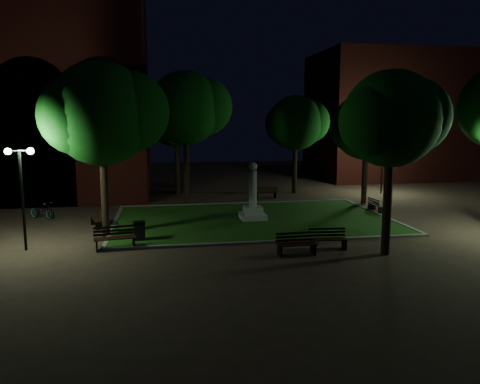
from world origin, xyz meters
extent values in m
plane|color=#453225|center=(0.00, 0.00, 0.00)|extent=(80.00, 80.00, 0.00)
cube|color=#215113|center=(0.00, 2.00, 0.04)|extent=(15.00, 10.00, 0.08)
cube|color=slate|center=(0.00, -3.10, 0.06)|extent=(15.40, 0.20, 0.12)
cube|color=slate|center=(0.00, 7.10, 0.06)|extent=(15.40, 0.20, 0.12)
cube|color=slate|center=(-7.60, 2.00, 0.06)|extent=(0.20, 10.00, 0.12)
cube|color=slate|center=(7.60, 2.00, 0.06)|extent=(0.20, 10.00, 0.12)
cube|color=#A5A199|center=(0.00, 2.00, 0.23)|extent=(1.40, 1.40, 0.30)
cube|color=#A5A199|center=(0.00, 2.00, 0.58)|extent=(1.00, 1.00, 0.40)
cylinder|color=#A5A199|center=(0.00, 2.00, 1.78)|extent=(0.44, 0.44, 2.00)
sphere|color=#A5A199|center=(0.00, 2.00, 3.03)|extent=(0.50, 0.50, 0.50)
cube|color=#4A150F|center=(-16.00, 14.00, 7.50)|extent=(20.00, 12.00, 15.00)
cube|color=black|center=(-13.00, 9.50, 3.50)|extent=(5.00, 3.00, 7.00)
cylinder|color=black|center=(-13.00, 9.50, 7.00)|extent=(5.00, 3.00, 5.00)
plane|color=orange|center=(-13.00, 10.70, 3.50)|extent=(6.30, 0.00, 6.30)
cube|color=#4A150F|center=(18.00, 20.00, 6.00)|extent=(16.00, 10.00, 12.00)
cylinder|color=black|center=(-7.73, -0.49, 2.21)|extent=(0.36, 0.36, 4.42)
sphere|color=#0C4A0D|center=(-7.73, -0.49, 5.88)|extent=(4.88, 4.88, 4.88)
sphere|color=#0C4A0D|center=(-6.51, -0.29, 5.98)|extent=(3.91, 3.91, 3.91)
sphere|color=#0C4A0D|center=(-8.71, -0.79, 5.78)|extent=(3.66, 3.66, 3.66)
cylinder|color=black|center=(-3.39, 7.44, 2.47)|extent=(0.36, 0.36, 4.94)
sphere|color=#0C4A0D|center=(-3.39, 7.44, 6.38)|extent=(4.77, 4.77, 4.77)
sphere|color=#0C4A0D|center=(-2.20, 7.64, 6.48)|extent=(3.82, 3.82, 3.82)
sphere|color=#0C4A0D|center=(-4.35, 7.14, 6.28)|extent=(3.58, 3.58, 3.58)
cylinder|color=black|center=(5.12, 11.30, 2.07)|extent=(0.36, 0.36, 4.14)
sphere|color=#0C4A0D|center=(5.12, 11.30, 5.40)|extent=(4.20, 4.20, 4.20)
sphere|color=#0C4A0D|center=(6.17, 11.50, 5.50)|extent=(3.36, 3.36, 3.36)
sphere|color=#0C4A0D|center=(4.28, 11.00, 5.30)|extent=(3.15, 3.15, 3.15)
cylinder|color=black|center=(8.57, 6.27, 1.93)|extent=(0.36, 0.36, 3.85)
sphere|color=#0C4A0D|center=(8.57, 6.27, 5.22)|extent=(4.55, 4.55, 4.55)
sphere|color=#0C4A0D|center=(9.71, 6.47, 5.32)|extent=(3.64, 3.64, 3.64)
sphere|color=#0C4A0D|center=(7.66, 5.97, 5.12)|extent=(3.41, 3.41, 3.41)
cylinder|color=black|center=(4.16, -5.65, 2.23)|extent=(0.36, 0.36, 4.45)
sphere|color=#0C4A0D|center=(4.16, -5.65, 5.64)|extent=(3.94, 3.94, 3.94)
sphere|color=#0C4A0D|center=(5.15, -5.45, 5.74)|extent=(3.15, 3.15, 3.15)
sphere|color=#0C4A0D|center=(3.37, -5.95, 5.54)|extent=(2.96, 2.96, 2.96)
cylinder|color=black|center=(-8.67, 8.12, 2.31)|extent=(0.36, 0.36, 4.61)
sphere|color=#0C4A0D|center=(-8.67, 8.12, 6.38)|extent=(5.89, 5.89, 5.89)
sphere|color=#0C4A0D|center=(-7.19, 8.32, 6.48)|extent=(4.71, 4.71, 4.71)
sphere|color=#0C4A0D|center=(-9.85, 7.82, 6.28)|extent=(4.42, 4.42, 4.42)
cylinder|color=black|center=(-3.83, 12.47, 2.31)|extent=(0.36, 0.36, 4.61)
sphere|color=#0C4A0D|center=(-3.83, 12.47, 6.13)|extent=(5.07, 5.07, 5.07)
sphere|color=#0C4A0D|center=(-2.56, 12.67, 6.23)|extent=(4.06, 4.06, 4.06)
sphere|color=#0C4A0D|center=(-4.84, 12.17, 6.03)|extent=(3.80, 3.80, 3.80)
cylinder|color=black|center=(-10.91, -2.44, 2.14)|extent=(0.12, 0.12, 4.29)
cylinder|color=black|center=(-10.91, -2.44, 4.29)|extent=(0.90, 0.08, 0.08)
sphere|color=#D8FFD8|center=(-11.36, -2.44, 4.29)|extent=(0.28, 0.28, 0.28)
sphere|color=#D8FFD8|center=(-10.46, -2.44, 4.29)|extent=(0.28, 0.28, 0.28)
cylinder|color=black|center=(-11.13, 9.56, 2.10)|extent=(0.12, 0.12, 4.20)
cylinder|color=black|center=(-11.13, 9.56, 4.20)|extent=(0.90, 0.08, 0.08)
sphere|color=#D8FFD8|center=(-11.58, 9.56, 4.20)|extent=(0.28, 0.28, 0.28)
sphere|color=#D8FFD8|center=(-10.68, 9.56, 4.20)|extent=(0.28, 0.28, 0.28)
cylinder|color=black|center=(11.62, 9.89, 1.90)|extent=(0.12, 0.12, 3.79)
cylinder|color=black|center=(11.62, 9.89, 3.79)|extent=(0.90, 0.08, 0.08)
sphere|color=#D8FFD8|center=(11.17, 9.89, 3.79)|extent=(0.28, 0.28, 0.28)
sphere|color=#D8FFD8|center=(12.07, 9.89, 3.79)|extent=(0.28, 0.28, 0.28)
cube|color=black|center=(-0.26, -5.15, 0.23)|extent=(0.09, 0.58, 0.46)
cube|color=black|center=(1.20, -5.09, 0.23)|extent=(0.09, 0.58, 0.46)
cube|color=black|center=(0.48, -5.35, 0.47)|extent=(1.67, 0.16, 0.04)
cube|color=black|center=(0.47, -5.21, 0.47)|extent=(1.67, 0.16, 0.04)
cube|color=black|center=(0.47, -5.06, 0.47)|extent=(1.67, 0.16, 0.04)
cube|color=black|center=(0.46, -4.92, 0.47)|extent=(1.67, 0.16, 0.04)
cube|color=black|center=(0.46, -4.85, 0.57)|extent=(1.67, 0.13, 0.10)
cube|color=black|center=(0.46, -4.85, 0.72)|extent=(1.67, 0.13, 0.10)
cube|color=black|center=(0.46, -4.85, 0.87)|extent=(1.67, 0.13, 0.10)
cube|color=black|center=(1.37, -4.46, 0.23)|extent=(0.10, 0.57, 0.45)
cube|color=black|center=(2.80, -4.55, 0.23)|extent=(0.10, 0.57, 0.45)
cube|color=black|center=(2.07, -4.73, 0.46)|extent=(1.64, 0.19, 0.04)
cube|color=black|center=(2.08, -4.58, 0.46)|extent=(1.64, 0.19, 0.04)
cube|color=black|center=(2.09, -4.44, 0.46)|extent=(1.64, 0.19, 0.04)
cube|color=black|center=(2.10, -4.30, 0.46)|extent=(1.64, 0.19, 0.04)
cube|color=black|center=(2.10, -4.24, 0.56)|extent=(1.64, 0.16, 0.10)
cube|color=black|center=(2.10, -4.24, 0.71)|extent=(1.64, 0.16, 0.10)
cube|color=black|center=(2.10, -4.24, 0.85)|extent=(1.64, 0.16, 0.10)
cube|color=black|center=(-7.86, -3.06, 0.25)|extent=(0.16, 0.62, 0.49)
cube|color=black|center=(-6.32, -2.81, 0.25)|extent=(0.16, 0.62, 0.49)
cube|color=black|center=(-7.05, -3.18, 0.50)|extent=(1.78, 0.38, 0.04)
cube|color=black|center=(-7.08, -3.02, 0.50)|extent=(1.78, 0.38, 0.04)
cube|color=black|center=(-7.10, -2.87, 0.50)|extent=(1.78, 0.38, 0.04)
cube|color=black|center=(-7.13, -2.71, 0.50)|extent=(1.78, 0.38, 0.04)
cube|color=black|center=(-7.14, -2.65, 0.61)|extent=(1.77, 0.35, 0.11)
cube|color=black|center=(-7.14, -2.65, 0.77)|extent=(1.77, 0.35, 0.11)
cube|color=black|center=(-7.14, -2.65, 0.93)|extent=(1.77, 0.35, 0.11)
cube|color=black|center=(-8.60, 2.30, 0.21)|extent=(0.51, 0.21, 0.42)
cube|color=black|center=(-8.20, 1.04, 0.21)|extent=(0.51, 0.21, 0.42)
cube|color=black|center=(-8.60, 1.61, 0.43)|extent=(0.54, 1.47, 0.04)
cube|color=black|center=(-8.47, 1.65, 0.43)|extent=(0.54, 1.47, 0.04)
cube|color=black|center=(-8.35, 1.69, 0.43)|extent=(0.54, 1.47, 0.04)
cube|color=black|center=(-8.22, 1.73, 0.43)|extent=(0.54, 1.47, 0.04)
cube|color=black|center=(-8.17, 1.74, 0.52)|extent=(0.51, 1.46, 0.09)
cube|color=black|center=(-8.17, 1.74, 0.65)|extent=(0.51, 1.46, 0.09)
cube|color=black|center=(-8.17, 1.74, 0.79)|extent=(0.51, 1.46, 0.09)
cube|color=black|center=(8.07, 2.51, 0.21)|extent=(0.52, 0.07, 0.42)
cube|color=black|center=(8.02, 3.83, 0.21)|extent=(0.52, 0.07, 0.42)
cube|color=black|center=(8.25, 3.17, 0.43)|extent=(0.13, 1.51, 0.04)
cube|color=black|center=(8.12, 3.17, 0.43)|extent=(0.13, 1.51, 0.04)
cube|color=black|center=(7.99, 3.17, 0.43)|extent=(0.13, 1.51, 0.04)
cube|color=black|center=(7.86, 3.16, 0.43)|extent=(0.13, 1.51, 0.04)
cube|color=black|center=(7.80, 3.16, 0.52)|extent=(0.10, 1.51, 0.09)
cube|color=black|center=(7.80, 3.16, 0.65)|extent=(0.10, 1.51, 0.09)
cube|color=black|center=(7.80, 3.16, 0.78)|extent=(0.10, 1.51, 0.09)
cube|color=black|center=(3.07, 9.24, 0.21)|extent=(0.07, 0.53, 0.42)
cube|color=black|center=(1.73, 9.20, 0.21)|extent=(0.07, 0.53, 0.42)
cube|color=black|center=(2.40, 9.43, 0.43)|extent=(1.53, 0.12, 0.04)
cube|color=black|center=(2.40, 9.30, 0.43)|extent=(1.53, 0.12, 0.04)
cube|color=black|center=(2.40, 9.16, 0.43)|extent=(1.53, 0.12, 0.04)
cube|color=black|center=(2.41, 9.03, 0.43)|extent=(1.53, 0.12, 0.04)
cube|color=black|center=(2.41, 8.97, 0.52)|extent=(1.53, 0.09, 0.09)
cube|color=black|center=(2.41, 8.97, 0.66)|extent=(1.53, 0.09, 0.09)
cube|color=black|center=(2.41, 8.97, 0.79)|extent=(1.53, 0.09, 0.09)
cube|color=black|center=(-6.11, -1.72, 0.43)|extent=(0.56, 0.56, 0.87)
cube|color=black|center=(-6.11, -1.72, 0.90)|extent=(0.63, 0.63, 0.06)
imported|color=black|center=(-11.83, 4.43, 0.47)|extent=(1.85, 1.50, 0.94)
camera|label=1|loc=(-5.01, -23.40, 5.55)|focal=35.00mm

